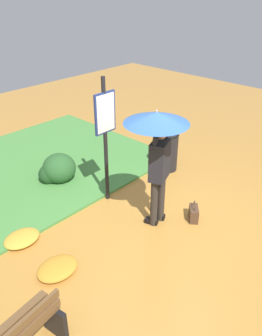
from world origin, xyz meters
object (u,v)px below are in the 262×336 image
(info_sign_post, at_px, (105,127))
(handbag, at_px, (194,213))
(person_with_umbrella, at_px, (158,140))
(trash_bin, at_px, (168,152))

(info_sign_post, xyz_separation_m, handbag, (-0.56, 1.54, -1.32))
(info_sign_post, bearing_deg, person_with_umbrella, 90.23)
(info_sign_post, distance_m, trash_bin, 1.97)
(info_sign_post, bearing_deg, handbag, 109.99)
(handbag, height_order, trash_bin, trash_bin)
(person_with_umbrella, height_order, handbag, person_with_umbrella)
(trash_bin, bearing_deg, info_sign_post, -3.85)
(person_with_umbrella, relative_size, handbag, 5.53)
(person_with_umbrella, distance_m, handbag, 1.58)
(person_with_umbrella, bearing_deg, info_sign_post, -89.77)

